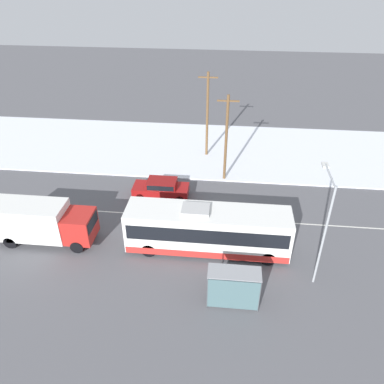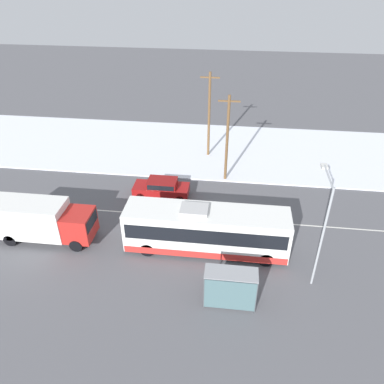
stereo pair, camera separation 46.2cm
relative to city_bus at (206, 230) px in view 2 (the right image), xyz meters
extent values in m
plane|color=#56565B|center=(1.46, 3.53, -1.65)|extent=(120.00, 120.00, 0.00)
cube|color=silver|center=(1.46, 15.53, -1.59)|extent=(80.00, 12.71, 0.12)
cube|color=silver|center=(1.46, 3.53, -1.64)|extent=(60.00, 0.12, 0.00)
cube|color=white|center=(0.00, 0.00, 0.06)|extent=(10.88, 2.55, 2.85)
cube|color=black|center=(0.00, 0.00, 0.40)|extent=(10.45, 2.57, 1.08)
cube|color=red|center=(0.00, 0.00, -1.11)|extent=(10.77, 2.57, 0.51)
cube|color=#B2B2B2|center=(-0.81, 0.00, 1.60)|extent=(1.80, 1.40, 0.24)
cylinder|color=black|center=(4.04, -1.13, -1.15)|extent=(1.00, 0.28, 1.00)
cylinder|color=black|center=(4.04, 1.14, -1.15)|extent=(1.00, 0.28, 1.00)
cylinder|color=black|center=(-3.84, -1.13, -1.15)|extent=(1.00, 0.28, 1.00)
cylinder|color=black|center=(-3.84, 1.14, -1.15)|extent=(1.00, 0.28, 1.00)
cube|color=silver|center=(-12.43, -0.27, 0.10)|extent=(5.44, 2.30, 2.49)
cube|color=red|center=(-8.76, -0.27, -0.18)|extent=(1.90, 2.19, 1.94)
cube|color=black|center=(-7.83, -0.27, 0.21)|extent=(0.06, 1.96, 0.86)
cylinder|color=black|center=(-8.76, -1.29, -1.20)|extent=(0.90, 0.26, 0.90)
cylinder|color=black|center=(-8.76, 0.75, -1.20)|extent=(0.90, 0.26, 0.90)
cylinder|color=black|center=(-13.52, -1.29, -1.20)|extent=(0.90, 0.26, 0.90)
cylinder|color=black|center=(-13.52, 0.75, -1.20)|extent=(0.90, 0.26, 0.90)
cube|color=maroon|center=(-4.32, 6.27, -1.06)|extent=(4.60, 1.80, 0.73)
cube|color=maroon|center=(-4.21, 6.27, -0.41)|extent=(2.39, 1.66, 0.56)
cube|color=black|center=(-4.21, 6.27, -0.40)|extent=(2.20, 1.69, 0.44)
cylinder|color=black|center=(-5.92, 5.48, -1.33)|extent=(0.64, 0.22, 0.64)
cylinder|color=black|center=(-5.92, 7.06, -1.33)|extent=(0.64, 0.22, 0.64)
cylinder|color=black|center=(-2.62, 5.48, -1.33)|extent=(0.64, 0.22, 0.64)
cylinder|color=black|center=(-2.62, 7.06, -1.33)|extent=(0.64, 0.22, 0.64)
cylinder|color=#23232D|center=(1.60, -3.65, -1.24)|extent=(0.12, 0.12, 0.81)
cylinder|color=#23232D|center=(1.84, -3.65, -1.24)|extent=(0.12, 0.12, 0.81)
cube|color=#19478C|center=(1.72, -3.65, -0.50)|extent=(0.42, 0.23, 0.67)
sphere|color=#8E6647|center=(1.72, -3.65, -0.02)|extent=(0.28, 0.28, 0.28)
cylinder|color=#19478C|center=(1.46, -3.65, -0.54)|extent=(0.11, 0.11, 0.64)
cylinder|color=#19478C|center=(1.99, -3.65, -0.54)|extent=(0.11, 0.11, 0.64)
cube|color=gray|center=(1.80, -4.54, 0.72)|extent=(2.98, 1.20, 0.06)
cube|color=slate|center=(1.80, -5.12, -0.45)|extent=(2.86, 0.04, 2.16)
cylinder|color=#474C51|center=(0.35, -3.98, -0.48)|extent=(0.08, 0.08, 2.34)
cylinder|color=#474C51|center=(3.25, -3.98, -0.48)|extent=(0.08, 0.08, 2.34)
cylinder|color=#474C51|center=(0.35, -5.10, -0.48)|extent=(0.08, 0.08, 2.34)
cylinder|color=#474C51|center=(3.25, -5.10, -0.48)|extent=(0.08, 0.08, 2.34)
cylinder|color=#9EA3A8|center=(6.79, -2.40, 1.85)|extent=(0.14, 0.14, 6.98)
cylinder|color=#9EA3A8|center=(6.79, -1.04, 5.19)|extent=(0.10, 2.72, 0.10)
cube|color=silver|center=(6.79, 0.32, 5.12)|extent=(0.36, 0.60, 0.16)
cylinder|color=brown|center=(0.87, 9.56, 2.25)|extent=(0.24, 0.24, 7.79)
cube|color=brown|center=(0.87, 9.56, 5.65)|extent=(1.80, 0.12, 0.12)
cylinder|color=brown|center=(-1.07, 14.17, 2.52)|extent=(0.24, 0.24, 8.34)
cube|color=brown|center=(-1.07, 14.17, 6.19)|extent=(1.80, 0.12, 0.12)
camera|label=1|loc=(1.01, -19.73, 15.59)|focal=35.00mm
camera|label=2|loc=(1.47, -19.67, 15.59)|focal=35.00mm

